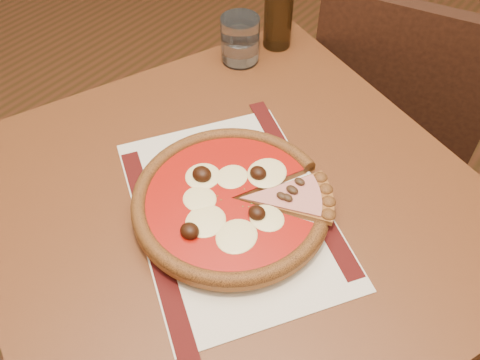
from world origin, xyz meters
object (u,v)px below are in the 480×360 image
Objects in this scene: table at (233,233)px; water_glass at (240,40)px; plate at (231,207)px; pizza at (231,199)px; chair_far at (394,115)px; bottle at (278,12)px.

table is 0.42m from water_glass.
plate is at bearing -54.96° from table.
pizza is at bearing -55.42° from table.
bottle is (-0.23, -0.24, 0.33)m from chair_far.
chair_far is 0.52m from water_glass.
chair_far is at bearing 87.62° from table.
plate is at bearing 76.69° from chair_far.
chair_far reaches higher than plate.
bottle is at bearing 73.22° from water_glass.
pizza is 3.21× the size of water_glass.
table is 3.21× the size of pizza.
table is 0.13m from pizza.
water_glass is (-0.24, 0.31, 0.15)m from table.
water_glass is at bearing 126.72° from pizza.
water_glass is at bearing -106.78° from bottle.
bottle reaches higher than pizza.
table is at bearing 124.58° from pizza.
chair_far is 2.73× the size of pizza.
table is at bearing 125.04° from plate.
chair_far is at bearing 88.96° from pizza.
table is at bearing -63.23° from bottle.
bottle is (-0.22, 0.43, 0.07)m from plate.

